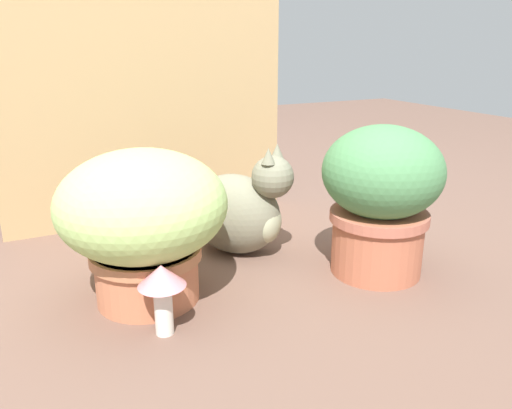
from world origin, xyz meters
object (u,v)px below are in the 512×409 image
at_px(grass_planter, 143,218).
at_px(cat, 240,210).
at_px(leafy_planter, 381,194).
at_px(mushroom_ornament_pink, 162,285).

bearing_deg(grass_planter, cat, 26.43).
relative_size(grass_planter, leafy_planter, 0.99).
xyz_separation_m(cat, mushroom_ornament_pink, (-0.30, -0.30, -0.01)).
height_order(leafy_planter, cat, leafy_planter).
bearing_deg(cat, leafy_planter, -45.33).
relative_size(cat, mushroom_ornament_pink, 2.41).
distance_m(cat, mushroom_ornament_pink, 0.43).
xyz_separation_m(grass_planter, leafy_planter, (0.55, -0.11, 0.01)).
bearing_deg(grass_planter, mushroom_ornament_pink, -93.09).
bearing_deg(leafy_planter, cat, 134.67).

